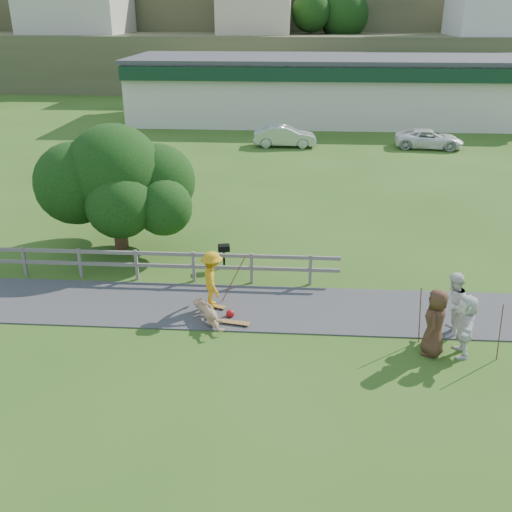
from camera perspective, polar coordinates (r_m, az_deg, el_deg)
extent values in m
plane|color=#305418|center=(16.82, -1.29, -7.65)|extent=(260.00, 260.00, 0.00)
cube|color=#343436|center=(18.10, -0.86, -5.14)|extent=(34.00, 3.00, 0.04)
cube|color=#625C57|center=(21.56, -22.15, -0.53)|extent=(0.10, 0.10, 1.10)
cube|color=#625C57|center=(20.77, -17.18, -0.70)|extent=(0.10, 0.10, 1.10)
cube|color=#625C57|center=(20.15, -11.86, -0.88)|extent=(0.10, 0.10, 1.10)
cube|color=#625C57|center=(19.71, -6.25, -1.06)|extent=(0.10, 0.10, 1.10)
cube|color=#625C57|center=(19.47, -0.44, -1.23)|extent=(0.10, 0.10, 1.10)
cube|color=#625C57|center=(19.43, 5.46, -1.40)|extent=(0.10, 0.10, 1.10)
cube|color=#625C57|center=(20.11, -13.33, 0.34)|extent=(15.00, 0.08, 0.12)
cube|color=#625C57|center=(20.28, -13.22, -0.83)|extent=(15.00, 0.08, 0.12)
cube|color=silver|center=(49.79, 7.23, 16.09)|extent=(32.00, 10.00, 4.80)
cube|color=#133420|center=(44.43, 7.68, 17.53)|extent=(32.00, 0.60, 1.00)
cube|color=#454549|center=(49.53, 7.39, 19.02)|extent=(32.50, 10.50, 0.30)
cube|color=#474D2D|center=(69.57, 2.96, 18.81)|extent=(220.00, 14.00, 6.00)
cube|color=beige|center=(69.34, 3.09, 24.17)|extent=(10.00, 9.00, 7.00)
cube|color=#474D2D|center=(82.36, 3.23, 21.98)|extent=(220.00, 14.00, 13.00)
imported|color=orange|center=(17.71, -4.37, -2.64)|extent=(1.01, 1.33, 1.83)
imported|color=tan|center=(17.21, -4.73, -5.73)|extent=(1.70, 1.25, 0.63)
imported|color=silver|center=(17.21, 19.04, -4.62)|extent=(0.97, 1.11, 1.92)
imported|color=#4E2F1F|center=(16.12, 17.47, -6.37)|extent=(0.90, 1.10, 1.92)
imported|color=white|center=(16.39, 20.17, -6.52)|extent=(0.69, 1.70, 1.79)
imported|color=#B6BBBF|center=(39.67, 2.91, 11.87)|extent=(4.26, 1.58, 1.39)
imported|color=white|center=(40.85, 16.91, 11.14)|extent=(4.68, 2.55, 1.25)
sphere|color=#A31012|center=(17.53, -2.59, -5.79)|extent=(0.26, 0.26, 0.26)
cylinder|color=brown|center=(18.00, -2.31, -2.15)|extent=(0.03, 0.03, 1.82)
cylinder|color=brown|center=(16.59, 16.07, -5.71)|extent=(0.03, 0.03, 1.71)
cylinder|color=brown|center=(16.49, 23.20, -7.05)|extent=(0.03, 0.03, 1.69)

